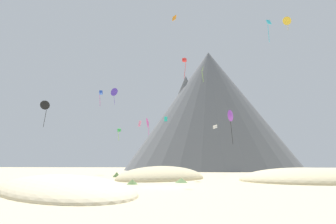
% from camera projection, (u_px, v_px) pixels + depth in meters
% --- Properties ---
extents(ground_plane, '(400.00, 400.00, 0.00)m').
position_uv_depth(ground_plane, '(161.00, 187.00, 30.99)').
color(ground_plane, beige).
extents(dune_foreground_left, '(24.65, 25.57, 3.90)m').
position_uv_depth(dune_foreground_left, '(303.00, 181.00, 42.90)').
color(dune_foreground_left, beige).
rests_on(dune_foreground_left, ground_plane).
extents(dune_foreground_right, '(18.52, 22.95, 4.27)m').
position_uv_depth(dune_foreground_right, '(162.00, 179.00, 48.09)').
color(dune_foreground_right, beige).
rests_on(dune_foreground_right, ground_plane).
extents(dune_midground, '(25.47, 28.17, 2.76)m').
position_uv_depth(dune_midground, '(61.00, 189.00, 28.61)').
color(dune_midground, beige).
rests_on(dune_midground, ground_plane).
extents(bush_near_right, '(3.25, 3.25, 1.05)m').
position_uv_depth(bush_near_right, '(39.00, 179.00, 37.96)').
color(bush_near_right, '#668C4C').
rests_on(bush_near_right, ground_plane).
extents(bush_ridge_crest, '(2.14, 2.14, 0.59)m').
position_uv_depth(bush_ridge_crest, '(181.00, 180.00, 38.80)').
color(bush_ridge_crest, '#668C4C').
rests_on(bush_ridge_crest, ground_plane).
extents(bush_near_left, '(2.70, 2.70, 0.82)m').
position_uv_depth(bush_near_left, '(275.00, 178.00, 42.87)').
color(bush_near_left, '#568442').
rests_on(bush_near_left, ground_plane).
extents(bush_low_patch, '(2.18, 2.18, 1.00)m').
position_uv_depth(bush_low_patch, '(117.00, 175.00, 55.46)').
color(bush_low_patch, '#668C4C').
rests_on(bush_low_patch, ground_plane).
extents(bush_far_right, '(1.95, 1.95, 0.61)m').
position_uv_depth(bush_far_right, '(132.00, 182.00, 35.45)').
color(bush_far_right, '#668C4C').
rests_on(bush_far_right, ground_plane).
extents(bush_far_left, '(1.41, 1.41, 1.04)m').
position_uv_depth(bush_far_left, '(269.00, 176.00, 48.23)').
color(bush_far_left, '#668C4C').
rests_on(bush_far_left, ground_plane).
extents(rock_massif, '(106.55, 106.55, 54.18)m').
position_uv_depth(rock_massif, '(205.00, 114.00, 132.04)').
color(rock_massif, slate).
rests_on(rock_massif, ground_plane).
extents(kite_pink_low, '(0.95, 0.79, 1.47)m').
position_uv_depth(kite_pink_low, '(140.00, 124.00, 64.93)').
color(kite_pink_low, pink).
extents(kite_orange_high, '(0.90, 0.84, 0.97)m').
position_uv_depth(kite_orange_high, '(174.00, 18.00, 54.43)').
color(kite_orange_high, orange).
extents(kite_blue_mid, '(0.92, 0.98, 4.16)m').
position_uv_depth(kite_blue_mid, '(101.00, 93.00, 75.11)').
color(kite_blue_mid, blue).
extents(kite_gold_high, '(2.37, 0.94, 4.00)m').
position_uv_depth(kite_gold_high, '(287.00, 21.00, 80.47)').
color(kite_gold_high, gold).
extents(kite_white_low, '(1.22, 1.17, 1.14)m').
position_uv_depth(kite_white_low, '(215.00, 127.00, 81.76)').
color(kite_white_low, white).
extents(kite_green_low, '(0.93, 0.97, 3.18)m').
position_uv_depth(kite_green_low, '(119.00, 130.00, 73.03)').
color(kite_green_low, green).
extents(kite_lime_high, '(0.49, 1.17, 4.07)m').
position_uv_depth(kite_lime_high, '(203.00, 71.00, 75.45)').
color(kite_lime_high, '#8CD133').
extents(kite_black_low, '(1.44, 1.39, 5.20)m').
position_uv_depth(kite_black_low, '(45.00, 106.00, 55.72)').
color(kite_black_low, black).
extents(kite_teal_low, '(0.81, 0.75, 1.31)m').
position_uv_depth(kite_teal_low, '(166.00, 119.00, 74.90)').
color(kite_teal_low, teal).
extents(kite_violet_low, '(1.46, 2.06, 6.58)m').
position_uv_depth(kite_violet_low, '(231.00, 116.00, 55.31)').
color(kite_violet_low, purple).
extents(kite_magenta_low, '(1.55, 2.50, 4.20)m').
position_uv_depth(kite_magenta_low, '(148.00, 123.00, 68.95)').
color(kite_magenta_low, '#D1339E').
extents(kite_indigo_mid, '(2.46, 1.14, 5.02)m').
position_uv_depth(kite_indigo_mid, '(114.00, 92.00, 85.82)').
color(kite_indigo_mid, '#5138B2').
extents(kite_red_mid, '(0.94, 0.94, 4.50)m').
position_uv_depth(kite_red_mid, '(184.00, 61.00, 61.89)').
color(kite_red_mid, red).
extents(kite_cyan_high, '(1.21, 0.84, 4.91)m').
position_uv_depth(kite_cyan_high, '(269.00, 25.00, 57.40)').
color(kite_cyan_high, '#33BCDB').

